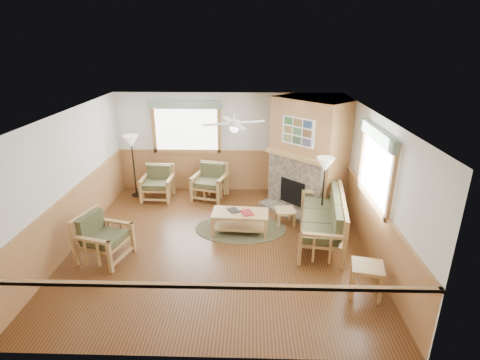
{
  "coord_description": "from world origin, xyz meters",
  "views": [
    {
      "loc": [
        0.62,
        -6.84,
        4.02
      ],
      "look_at": [
        0.4,
        0.7,
        1.15
      ],
      "focal_mm": 28.0,
      "sensor_mm": 36.0,
      "label": 1
    }
  ],
  "objects_px": {
    "coffee_table": "(240,222)",
    "end_table_chairs": "(200,188)",
    "floor_lamp_left": "(134,166)",
    "armchair_back_right": "(210,182)",
    "footstool": "(285,217)",
    "armchair_back_left": "(157,183)",
    "armchair_left": "(104,238)",
    "floor_lamp_right": "(323,194)",
    "sofa": "(321,219)",
    "end_table_sofa": "(366,280)"
  },
  "relations": [
    {
      "from": "end_table_chairs",
      "to": "floor_lamp_left",
      "type": "relative_size",
      "value": 0.3
    },
    {
      "from": "armchair_back_right",
      "to": "coffee_table",
      "type": "xyz_separation_m",
      "value": [
        0.87,
        -1.88,
        -0.21
      ]
    },
    {
      "from": "end_table_chairs",
      "to": "floor_lamp_right",
      "type": "relative_size",
      "value": 0.3
    },
    {
      "from": "floor_lamp_right",
      "to": "armchair_back_left",
      "type": "bearing_deg",
      "value": 159.29
    },
    {
      "from": "armchair_back_left",
      "to": "armchair_left",
      "type": "bearing_deg",
      "value": -94.83
    },
    {
      "from": "end_table_sofa",
      "to": "footstool",
      "type": "xyz_separation_m",
      "value": [
        -1.13,
        2.49,
        -0.09
      ]
    },
    {
      "from": "sofa",
      "to": "armchair_back_left",
      "type": "height_order",
      "value": "sofa"
    },
    {
      "from": "armchair_back_left",
      "to": "end_table_sofa",
      "type": "distance_m",
      "value": 5.84
    },
    {
      "from": "armchair_back_right",
      "to": "footstool",
      "type": "height_order",
      "value": "armchair_back_right"
    },
    {
      "from": "armchair_back_left",
      "to": "end_table_chairs",
      "type": "bearing_deg",
      "value": 9.53
    },
    {
      "from": "sofa",
      "to": "end_table_chairs",
      "type": "distance_m",
      "value": 3.6
    },
    {
      "from": "armchair_left",
      "to": "armchair_back_right",
      "type": "bearing_deg",
      "value": -13.94
    },
    {
      "from": "coffee_table",
      "to": "end_table_chairs",
      "type": "height_order",
      "value": "end_table_chairs"
    },
    {
      "from": "sofa",
      "to": "armchair_back_right",
      "type": "relative_size",
      "value": 2.35
    },
    {
      "from": "armchair_left",
      "to": "coffee_table",
      "type": "height_order",
      "value": "armchair_left"
    },
    {
      "from": "end_table_chairs",
      "to": "footstool",
      "type": "xyz_separation_m",
      "value": [
        2.14,
        -1.53,
        -0.07
      ]
    },
    {
      "from": "armchair_left",
      "to": "floor_lamp_right",
      "type": "xyz_separation_m",
      "value": [
        4.37,
        1.39,
        0.37
      ]
    },
    {
      "from": "sofa",
      "to": "armchair_back_right",
      "type": "distance_m",
      "value": 3.35
    },
    {
      "from": "floor_lamp_left",
      "to": "sofa",
      "type": "bearing_deg",
      "value": -26.27
    },
    {
      "from": "armchair_back_left",
      "to": "coffee_table",
      "type": "xyz_separation_m",
      "value": [
        2.24,
        -1.79,
        -0.19
      ]
    },
    {
      "from": "end_table_sofa",
      "to": "footstool",
      "type": "bearing_deg",
      "value": 114.4
    },
    {
      "from": "sofa",
      "to": "end_table_sofa",
      "type": "xyz_separation_m",
      "value": [
        0.44,
        -1.81,
        -0.21
      ]
    },
    {
      "from": "coffee_table",
      "to": "floor_lamp_right",
      "type": "bearing_deg",
      "value": 11.74
    },
    {
      "from": "armchair_back_right",
      "to": "end_table_sofa",
      "type": "xyz_separation_m",
      "value": [
        3.01,
        -3.96,
        -0.17
      ]
    },
    {
      "from": "end_table_sofa",
      "to": "armchair_back_right",
      "type": "bearing_deg",
      "value": 127.21
    },
    {
      "from": "armchair_left",
      "to": "end_table_sofa",
      "type": "height_order",
      "value": "armchair_left"
    },
    {
      "from": "armchair_back_left",
      "to": "floor_lamp_left",
      "type": "xyz_separation_m",
      "value": [
        -0.64,
        0.21,
        0.41
      ]
    },
    {
      "from": "armchair_back_left",
      "to": "armchair_left",
      "type": "distance_m",
      "value": 2.93
    },
    {
      "from": "coffee_table",
      "to": "end_table_chairs",
      "type": "distance_m",
      "value": 2.24
    },
    {
      "from": "end_table_sofa",
      "to": "floor_lamp_left",
      "type": "relative_size",
      "value": 0.33
    },
    {
      "from": "sofa",
      "to": "armchair_back_left",
      "type": "xyz_separation_m",
      "value": [
        -3.94,
        2.06,
        -0.06
      ]
    },
    {
      "from": "coffee_table",
      "to": "floor_lamp_left",
      "type": "relative_size",
      "value": 0.72
    },
    {
      "from": "sofa",
      "to": "footstool",
      "type": "distance_m",
      "value": 1.02
    },
    {
      "from": "armchair_back_left",
      "to": "end_table_chairs",
      "type": "relative_size",
      "value": 1.73
    },
    {
      "from": "sofa",
      "to": "armchair_left",
      "type": "distance_m",
      "value": 4.36
    },
    {
      "from": "coffee_table",
      "to": "armchair_left",
      "type": "bearing_deg",
      "value": -152.67
    },
    {
      "from": "armchair_back_right",
      "to": "coffee_table",
      "type": "height_order",
      "value": "armchair_back_right"
    },
    {
      "from": "armchair_back_right",
      "to": "armchair_left",
      "type": "relative_size",
      "value": 0.99
    },
    {
      "from": "armchair_back_left",
      "to": "floor_lamp_left",
      "type": "relative_size",
      "value": 0.52
    },
    {
      "from": "coffee_table",
      "to": "floor_lamp_right",
      "type": "height_order",
      "value": "floor_lamp_right"
    },
    {
      "from": "coffee_table",
      "to": "footstool",
      "type": "height_order",
      "value": "coffee_table"
    },
    {
      "from": "footstool",
      "to": "armchair_back_right",
      "type": "bearing_deg",
      "value": 141.89
    },
    {
      "from": "floor_lamp_right",
      "to": "armchair_back_right",
      "type": "bearing_deg",
      "value": 148.7
    },
    {
      "from": "end_table_sofa",
      "to": "floor_lamp_left",
      "type": "height_order",
      "value": "floor_lamp_left"
    },
    {
      "from": "armchair_left",
      "to": "end_table_chairs",
      "type": "height_order",
      "value": "armchair_left"
    },
    {
      "from": "armchair_left",
      "to": "end_table_chairs",
      "type": "bearing_deg",
      "value": -9.55
    },
    {
      "from": "floor_lamp_left",
      "to": "floor_lamp_right",
      "type": "relative_size",
      "value": 1.01
    },
    {
      "from": "floor_lamp_left",
      "to": "coffee_table",
      "type": "bearing_deg",
      "value": -34.65
    },
    {
      "from": "armchair_left",
      "to": "end_table_sofa",
      "type": "xyz_separation_m",
      "value": [
        4.71,
        -0.95,
        -0.18
      ]
    },
    {
      "from": "end_table_sofa",
      "to": "floor_lamp_right",
      "type": "relative_size",
      "value": 0.34
    }
  ]
}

